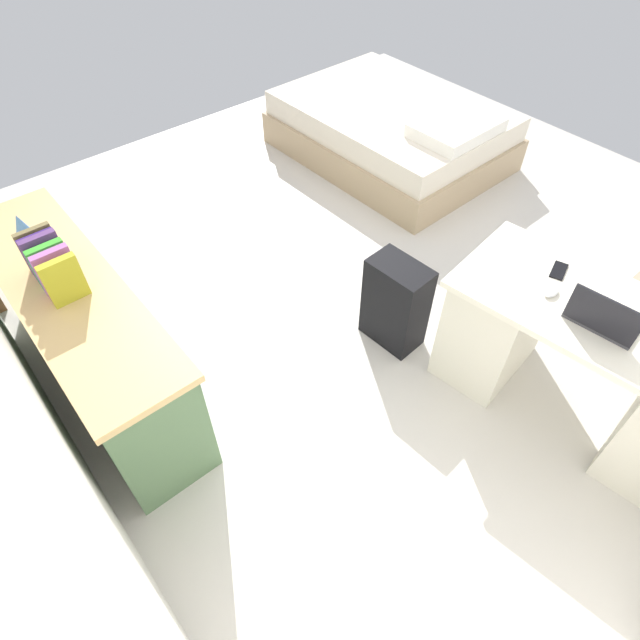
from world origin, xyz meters
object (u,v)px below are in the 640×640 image
(desk, at_px, (583,363))
(credenza, at_px, (90,337))
(figurine_small, at_px, (20,224))
(laptop, at_px, (604,318))
(bed, at_px, (392,131))
(cell_phone_by_mouse, at_px, (559,271))
(computer_mouse, at_px, (551,291))
(suitcase_black, at_px, (395,304))

(desk, height_order, credenza, credenza)
(desk, relative_size, figurine_small, 13.79)
(credenza, bearing_deg, laptop, -135.19)
(desk, xyz_separation_m, credenza, (1.80, 1.88, -0.00))
(bed, xyz_separation_m, cell_phone_by_mouse, (-2.20, 1.10, 0.50))
(credenza, bearing_deg, cell_phone_by_mouse, -126.84)
(laptop, height_order, cell_phone_by_mouse, laptop)
(cell_phone_by_mouse, bearing_deg, credenza, 33.90)
(credenza, height_order, cell_phone_by_mouse, credenza)
(laptop, distance_m, cell_phone_by_mouse, 0.38)
(cell_phone_by_mouse, distance_m, figurine_small, 2.81)
(bed, distance_m, laptop, 2.88)
(computer_mouse, bearing_deg, suitcase_black, 13.19)
(credenza, xyz_separation_m, laptop, (-1.80, -1.79, 0.41))
(credenza, distance_m, figurine_small, 0.70)
(suitcase_black, bearing_deg, credenza, 57.77)
(desk, height_order, figurine_small, figurine_small)
(credenza, relative_size, laptop, 5.34)
(bed, relative_size, figurine_small, 17.57)
(laptop, bearing_deg, figurine_small, 37.33)
(computer_mouse, bearing_deg, laptop, 170.98)
(bed, xyz_separation_m, computer_mouse, (-2.27, 1.27, 0.51))
(bed, height_order, cell_phone_by_mouse, cell_phone_by_mouse)
(credenza, height_order, bed, credenza)
(desk, bearing_deg, laptop, 87.21)
(credenza, xyz_separation_m, bed, (0.73, -3.06, -0.14))
(credenza, height_order, figurine_small, figurine_small)
(suitcase_black, bearing_deg, computer_mouse, -162.71)
(desk, height_order, computer_mouse, computer_mouse)
(suitcase_black, height_order, laptop, laptop)
(cell_phone_by_mouse, bearing_deg, laptop, 132.62)
(credenza, xyz_separation_m, cell_phone_by_mouse, (-1.47, -1.96, 0.36))
(bed, bearing_deg, laptop, 153.33)
(suitcase_black, bearing_deg, bed, -48.51)
(bed, relative_size, suitcase_black, 3.30)
(desk, relative_size, laptop, 4.50)
(desk, bearing_deg, cell_phone_by_mouse, -14.49)
(desk, relative_size, cell_phone_by_mouse, 11.15)
(desk, xyz_separation_m, laptop, (0.00, 0.09, 0.40))
(computer_mouse, relative_size, figurine_small, 0.91)
(laptop, relative_size, figurine_small, 3.07)
(credenza, height_order, laptop, laptop)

